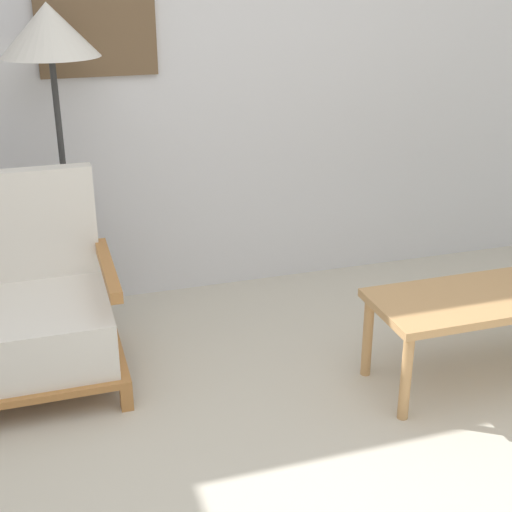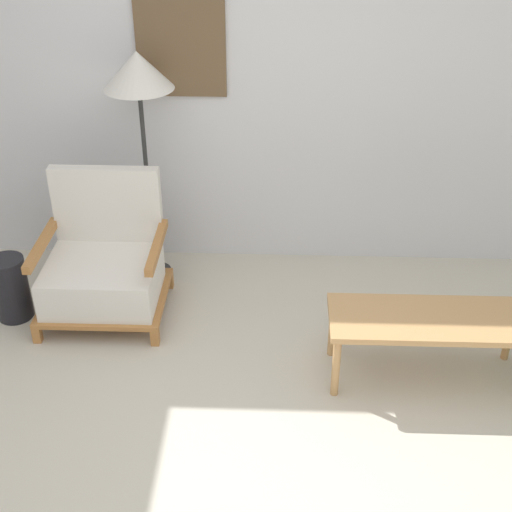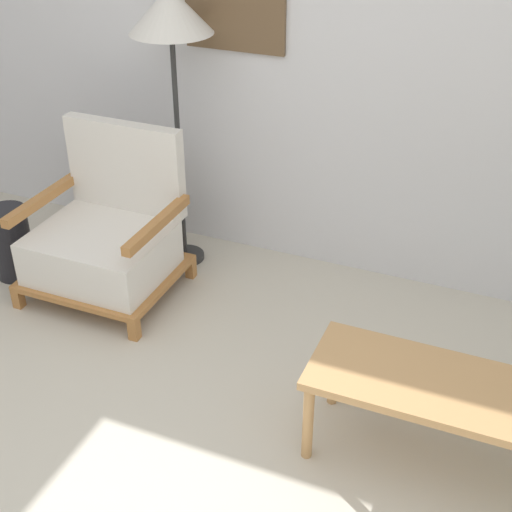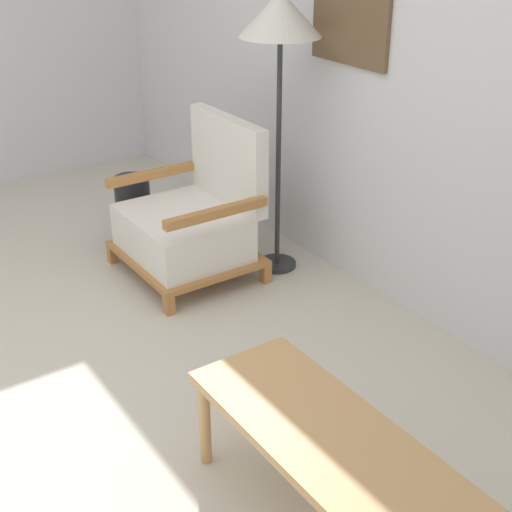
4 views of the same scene
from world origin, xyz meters
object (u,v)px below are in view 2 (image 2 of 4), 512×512
at_px(floor_lamp, 138,80).
at_px(vase, 11,288).
at_px(armchair, 104,267).
at_px(coffee_table, 430,324).

height_order(floor_lamp, vase, floor_lamp).
height_order(armchair, coffee_table, armchair).
distance_m(armchair, coffee_table, 2.00).
distance_m(floor_lamp, coffee_table, 2.21).
xyz_separation_m(armchair, floor_lamp, (0.23, 0.43, 1.06)).
distance_m(armchair, vase, 0.59).
bearing_deg(coffee_table, armchair, 163.23).
bearing_deg(vase, armchair, 9.53).
bearing_deg(armchair, coffee_table, -16.77).
bearing_deg(armchair, floor_lamp, 62.01).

